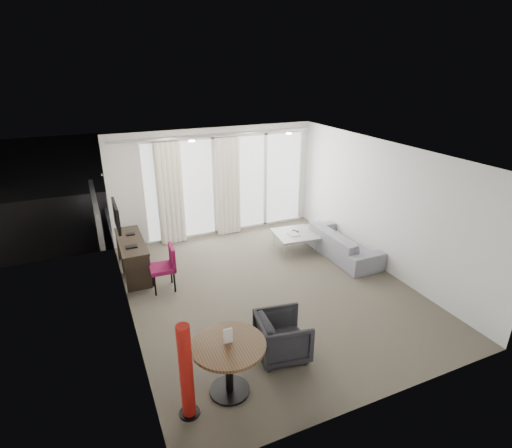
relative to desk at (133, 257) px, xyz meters
name	(u,v)px	position (x,y,z in m)	size (l,w,h in m)	color
floor	(269,288)	(2.24, -1.66, -0.36)	(5.00, 6.00, 0.00)	#4D473B
ceiling	(271,153)	(2.24, -1.66, 2.24)	(5.00, 6.00, 0.00)	white
wall_left	(124,250)	(-0.26, -1.66, 0.94)	(0.00, 6.00, 2.60)	silver
wall_right	(382,206)	(4.74, -1.66, 0.94)	(0.00, 6.00, 2.60)	silver
wall_front	(384,317)	(2.24, -4.66, 0.94)	(5.00, 0.00, 2.60)	silver
window_panel	(228,185)	(2.54, 1.33, 0.84)	(4.00, 0.02, 2.38)	white
window_frame	(228,185)	(2.54, 1.31, 0.84)	(4.10, 0.06, 2.44)	white
curtain_left	(170,194)	(1.09, 1.16, 0.84)	(0.60, 0.20, 2.38)	#EFE3D0
curtain_right	(228,187)	(2.49, 1.16, 0.84)	(0.60, 0.20, 2.38)	#EFE3D0
curtain_track	(216,135)	(2.24, 1.16, 2.09)	(4.80, 0.04, 0.04)	#B2B2B7
downlight_a	(192,141)	(1.34, -0.06, 2.23)	(0.12, 0.12, 0.02)	#FFE0B2
downlight_b	(289,134)	(3.44, -0.06, 2.23)	(0.12, 0.12, 0.02)	#FFE0B2
desk	(133,257)	(0.00, 0.00, 0.00)	(0.48, 1.54, 0.72)	black
tv	(116,216)	(-0.22, -0.21, 0.99)	(0.05, 0.80, 0.50)	black
desk_chair	(162,269)	(0.42, -0.87, 0.07)	(0.47, 0.44, 0.87)	maroon
round_table	(229,368)	(0.67, -3.75, 0.02)	(0.95, 0.95, 0.76)	#4A311A
menu_card	(228,345)	(0.68, -3.73, 0.36)	(0.11, 0.02, 0.21)	white
red_lamp	(186,372)	(0.10, -3.89, 0.28)	(0.26, 0.26, 1.29)	maroon
tub_armchair	(283,336)	(1.62, -3.40, -0.03)	(0.70, 0.72, 0.66)	black
coffee_table	(295,241)	(3.51, -0.35, -0.16)	(0.89, 0.89, 0.40)	gray
remote	(296,233)	(3.58, -0.27, 0.00)	(0.05, 0.15, 0.02)	black
magazine	(293,236)	(3.45, -0.39, 0.00)	(0.24, 0.30, 0.02)	gray
sofa	(342,243)	(4.32, -1.02, -0.07)	(2.02, 0.79, 0.59)	gray
terrace_slab	(211,213)	(2.54, 2.84, -0.42)	(5.60, 3.00, 0.12)	#4D4D50
rattan_chair_a	(243,199)	(3.33, 2.34, 0.06)	(0.58, 0.58, 0.84)	#4C351D
rattan_chair_b	(269,190)	(4.41, 2.89, 0.03)	(0.53, 0.53, 0.78)	#4C351D
rattan_table	(264,202)	(4.01, 2.37, -0.13)	(0.47, 0.47, 0.47)	#4C351D
balustrade	(196,182)	(2.54, 4.29, 0.14)	(5.50, 0.06, 1.05)	#B2B2B7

